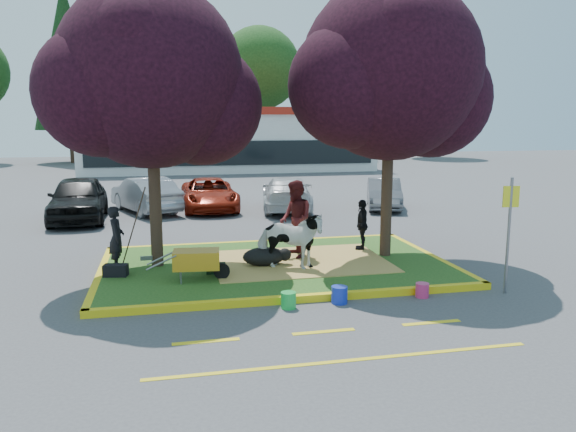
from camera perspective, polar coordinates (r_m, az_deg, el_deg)
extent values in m
plane|color=#424244|center=(13.70, -1.24, -5.39)|extent=(90.00, 90.00, 0.00)
cube|color=#224E18|center=(13.68, -1.24, -5.09)|extent=(8.00, 5.00, 0.15)
cube|color=yellow|center=(11.26, 1.34, -8.38)|extent=(8.30, 0.16, 0.15)
cube|color=yellow|center=(16.14, -3.03, -2.78)|extent=(8.30, 0.16, 0.15)
cube|color=yellow|center=(13.52, -18.55, -5.78)|extent=(0.16, 5.30, 0.15)
cube|color=yellow|center=(14.99, 14.29, -4.07)|extent=(0.16, 5.30, 0.15)
cube|color=tan|center=(13.78, 1.21, -4.63)|extent=(4.20, 3.00, 0.01)
cylinder|color=black|center=(13.47, -13.38, 2.40)|extent=(0.28, 0.28, 3.53)
sphere|color=black|center=(13.40, -13.84, 13.68)|extent=(4.20, 4.20, 4.20)
sphere|color=black|center=(13.60, -8.75, 11.13)|extent=(2.86, 2.86, 2.86)
sphere|color=black|center=(13.14, -18.48, 11.90)|extent=(2.86, 2.86, 2.86)
cylinder|color=black|center=(14.34, 10.03, 3.29)|extent=(0.28, 0.28, 3.70)
sphere|color=black|center=(14.30, 10.37, 14.39)|extent=(4.40, 4.40, 4.40)
sphere|color=black|center=(14.95, 14.35, 11.50)|extent=(2.99, 2.99, 2.99)
sphere|color=black|center=(13.61, 6.43, 13.05)|extent=(2.99, 2.99, 2.99)
cube|color=yellow|center=(9.49, -8.33, -12.51)|extent=(1.10, 0.12, 0.01)
cube|color=yellow|center=(9.81, 3.65, -11.65)|extent=(1.10, 0.12, 0.01)
cube|color=yellow|center=(10.51, 14.36, -10.46)|extent=(1.10, 0.12, 0.01)
cube|color=yellow|center=(8.76, 5.89, -14.42)|extent=(6.00, 0.10, 0.01)
cube|color=silver|center=(41.25, -6.15, 7.54)|extent=(20.00, 8.00, 4.00)
cube|color=#9D1D10|center=(41.22, -6.21, 10.52)|extent=(20.40, 8.40, 0.50)
cube|color=black|center=(37.26, -5.44, 6.39)|extent=(19.00, 0.10, 1.60)
cylinder|color=black|center=(50.54, -21.09, 7.30)|extent=(0.44, 0.44, 3.92)
cone|color=black|center=(50.77, -21.57, 14.89)|extent=(5.60, 5.60, 11.90)
cylinder|color=black|center=(51.51, -11.92, 7.31)|extent=(0.44, 0.44, 3.08)
sphere|color=#143811|center=(51.57, -12.13, 13.18)|extent=(6.16, 6.16, 6.16)
cylinder|color=black|center=(51.22, -2.86, 7.81)|extent=(0.44, 0.44, 3.64)
sphere|color=#143811|center=(51.38, -2.92, 14.78)|extent=(7.28, 7.28, 7.28)
cylinder|color=black|center=(53.62, 5.59, 7.79)|extent=(0.44, 0.44, 3.50)
cone|color=black|center=(53.75, 5.70, 14.19)|extent=(5.00, 5.00, 10.62)
cylinder|color=black|center=(55.71, 13.83, 7.48)|extent=(0.44, 0.44, 3.22)
sphere|color=#143811|center=(55.79, 14.07, 13.15)|extent=(6.44, 6.44, 6.44)
imported|color=white|center=(12.95, 0.14, -2.52)|extent=(1.76, 1.29, 1.35)
ellipsoid|color=black|center=(13.37, -2.45, -4.12)|extent=(1.16, 0.88, 0.44)
imported|color=black|center=(13.54, -17.03, -2.14)|extent=(0.36, 0.54, 1.47)
imported|color=#4D1617|center=(14.03, 0.78, -0.32)|extent=(0.81, 1.00, 1.95)
imported|color=black|center=(15.03, 7.53, -0.88)|extent=(0.59, 0.86, 1.35)
cylinder|color=black|center=(12.35, -6.75, -5.58)|extent=(0.36, 0.10, 0.35)
cylinder|color=slate|center=(12.11, -10.82, -6.25)|extent=(0.04, 0.04, 0.25)
cylinder|color=slate|center=(12.52, -10.88, -5.71)|extent=(0.04, 0.04, 0.25)
cube|color=#C18316|center=(12.24, -9.29, -4.36)|extent=(1.03, 0.68, 0.39)
cylinder|color=slate|center=(12.01, -12.75, -4.65)|extent=(0.64, 0.10, 0.33)
cylinder|color=slate|center=(12.43, -12.74, -4.17)|extent=(0.64, 0.10, 0.33)
cube|color=black|center=(13.07, -17.10, -5.29)|extent=(0.56, 0.38, 0.26)
cube|color=black|center=(12.85, -7.32, -5.28)|extent=(0.45, 0.31, 0.23)
cylinder|color=slate|center=(12.39, 21.48, -1.94)|extent=(0.06, 0.06, 2.43)
cube|color=yellow|center=(12.26, 21.72, 1.84)|extent=(0.34, 0.08, 0.44)
cylinder|color=green|center=(10.90, 0.05, -8.55)|extent=(0.33, 0.33, 0.32)
cylinder|color=#D22E6B|center=(11.86, 13.47, -7.34)|extent=(0.35, 0.35, 0.29)
cylinder|color=#162DB5|center=(11.22, 5.24, -7.98)|extent=(0.36, 0.36, 0.34)
imported|color=black|center=(21.42, -20.53, 1.68)|extent=(2.06, 4.73, 1.58)
imported|color=gray|center=(22.62, -14.31, 2.12)|extent=(2.93, 4.41, 1.37)
imported|color=maroon|center=(22.71, -8.00, 2.21)|extent=(2.10, 4.53, 1.26)
imported|color=silver|center=(22.34, -0.14, 2.31)|extent=(2.67, 4.91, 1.35)
imported|color=#5B5D63|center=(23.17, 9.72, 2.26)|extent=(2.38, 3.88, 1.21)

